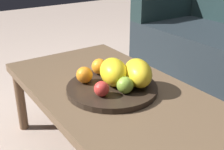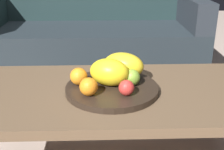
{
  "view_description": "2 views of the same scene",
  "coord_description": "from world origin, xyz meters",
  "views": [
    {
      "loc": [
        0.91,
        -0.64,
        0.97
      ],
      "look_at": [
        -0.03,
        -0.01,
        0.47
      ],
      "focal_mm": 47.16,
      "sensor_mm": 36.0,
      "label": 1
    },
    {
      "loc": [
        -0.07,
        -1.14,
        0.93
      ],
      "look_at": [
        -0.03,
        -0.01,
        0.47
      ],
      "focal_mm": 47.65,
      "sensor_mm": 36.0,
      "label": 2
    }
  ],
  "objects": [
    {
      "name": "banana_bunch",
      "position": [
        -0.02,
        0.08,
        0.44
      ],
      "size": [
        0.16,
        0.1,
        0.06
      ],
      "color": "yellow",
      "rests_on": "fruit_bowl"
    },
    {
      "name": "melon_smaller_beside",
      "position": [
        0.03,
        0.08,
        0.47
      ],
      "size": [
        0.21,
        0.18,
        0.11
      ],
      "primitive_type": "ellipsoid",
      "rotation": [
        0.0,
        0.0,
        -0.4
      ],
      "color": "yellow",
      "rests_on": "fruit_bowl"
    },
    {
      "name": "orange_front",
      "position": [
        -0.12,
        -0.1,
        0.45
      ],
      "size": [
        0.07,
        0.07,
        0.07
      ],
      "primitive_type": "sphere",
      "color": "orange",
      "rests_on": "fruit_bowl"
    },
    {
      "name": "apple_front",
      "position": [
        0.03,
        -0.1,
        0.45
      ],
      "size": [
        0.06,
        0.06,
        0.06
      ],
      "primitive_type": "sphere",
      "color": "red",
      "rests_on": "fruit_bowl"
    },
    {
      "name": "orange_left",
      "position": [
        -0.17,
        0.01,
        0.45
      ],
      "size": [
        0.07,
        0.07,
        0.07
      ],
      "primitive_type": "sphere",
      "color": "orange",
      "rests_on": "fruit_bowl"
    },
    {
      "name": "couch",
      "position": [
        -0.14,
        1.21,
        0.3
      ],
      "size": [
        1.7,
        0.7,
        0.9
      ],
      "color": "#20282E",
      "rests_on": "ground_plane"
    },
    {
      "name": "apple_left",
      "position": [
        -0.09,
        0.06,
        0.45
      ],
      "size": [
        0.06,
        0.06,
        0.06
      ],
      "primitive_type": "sphere",
      "color": "red",
      "rests_on": "fruit_bowl"
    },
    {
      "name": "fruit_bowl",
      "position": [
        -0.03,
        -0.01,
        0.4
      ],
      "size": [
        0.39,
        0.39,
        0.03
      ],
      "primitive_type": "cylinder",
      "color": "#2D2119",
      "rests_on": "coffee_table"
    },
    {
      "name": "coffee_table",
      "position": [
        0.0,
        0.0,
        0.35
      ],
      "size": [
        1.2,
        0.61,
        0.39
      ],
      "color": "brown",
      "rests_on": "ground_plane"
    },
    {
      "name": "apple_right",
      "position": [
        0.06,
        -0.01,
        0.45
      ],
      "size": [
        0.07,
        0.07,
        0.07
      ],
      "primitive_type": "sphere",
      "color": "#80A835",
      "rests_on": "fruit_bowl"
    },
    {
      "name": "melon_large_front",
      "position": [
        -0.04,
        -0.0,
        0.47
      ],
      "size": [
        0.2,
        0.17,
        0.11
      ],
      "primitive_type": "ellipsoid",
      "rotation": [
        0.0,
        0.0,
        -0.37
      ],
      "color": "yellow",
      "rests_on": "fruit_bowl"
    }
  ]
}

